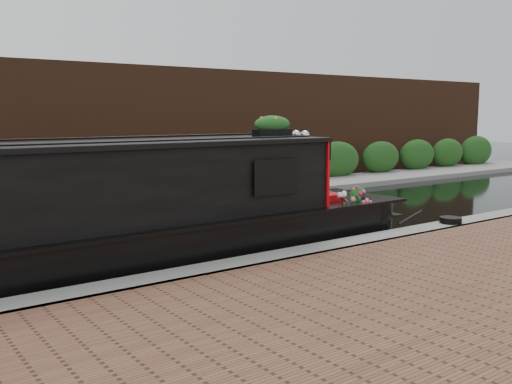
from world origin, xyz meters
TOP-DOWN VIEW (x-y plane):
  - ground at (0.00, 0.00)m, footprint 80.00×80.00m
  - near_bank_coping at (0.00, -3.30)m, footprint 40.00×0.60m
  - far_bank_path at (0.00, 4.20)m, footprint 40.00×2.40m
  - far_hedge at (0.00, 5.10)m, footprint 40.00×1.10m
  - far_brick_wall at (0.00, 7.20)m, footprint 40.00×1.00m
  - narrowboat at (-2.86, -1.79)m, footprint 11.23×2.07m
  - rope_fender at (3.07, -1.79)m, footprint 0.29×0.40m
  - coiled_mooring_rope at (3.77, -3.28)m, footprint 0.44×0.44m

SIDE VIEW (x-z plane):
  - ground at x=0.00m, z-range 0.00..0.00m
  - near_bank_coping at x=0.00m, z-range -0.25..0.25m
  - far_bank_path at x=0.00m, z-range -0.17..0.17m
  - far_hedge at x=0.00m, z-range -1.40..1.40m
  - far_brick_wall at x=0.00m, z-range -4.00..4.00m
  - rope_fender at x=3.07m, z-range 0.00..0.29m
  - coiled_mooring_rope at x=3.77m, z-range 0.25..0.37m
  - narrowboat at x=-2.86m, z-range -0.54..2.10m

